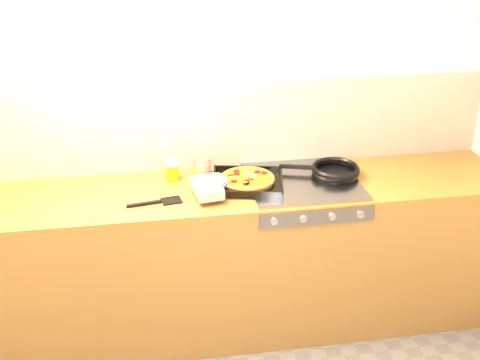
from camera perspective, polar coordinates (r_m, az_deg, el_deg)
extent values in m
plane|color=beige|center=(3.37, -2.58, 6.80)|extent=(3.20, 0.00, 3.20)
cube|color=white|center=(3.39, -2.52, 5.14)|extent=(3.20, 0.02, 0.50)
cube|color=brown|center=(3.46, -1.70, -7.77)|extent=(3.20, 0.60, 0.86)
cube|color=brown|center=(3.24, -1.80, -1.09)|extent=(3.20, 0.60, 0.04)
cube|color=gray|center=(3.08, 7.31, -3.43)|extent=(0.60, 0.03, 0.08)
cylinder|color=#A5A5AA|center=(3.01, 3.27, -3.92)|extent=(0.04, 0.02, 0.04)
cylinder|color=#A5A5AA|center=(3.05, 6.03, -3.68)|extent=(0.04, 0.02, 0.04)
cylinder|color=#A5A5AA|center=(3.09, 8.72, -3.44)|extent=(0.04, 0.02, 0.04)
cylinder|color=#A5A5AA|center=(3.13, 11.34, -3.20)|extent=(0.04, 0.02, 0.04)
cube|color=gray|center=(3.31, 5.93, -0.13)|extent=(0.60, 0.56, 0.02)
cube|color=black|center=(3.24, 0.70, -0.25)|extent=(0.44, 0.40, 0.01)
cube|color=black|center=(3.38, 0.76, 1.17)|extent=(0.37, 0.08, 0.02)
cube|color=black|center=(3.09, 0.64, -1.26)|extent=(0.37, 0.08, 0.02)
cube|color=black|center=(3.24, 3.96, -0.04)|extent=(0.08, 0.33, 0.02)
cube|color=black|center=(3.24, -2.55, 0.05)|extent=(0.08, 0.33, 0.02)
cylinder|color=#A86630|center=(3.24, 0.70, -0.01)|extent=(0.33, 0.33, 0.02)
torus|color=#A86630|center=(3.23, 0.70, 0.14)|extent=(0.35, 0.35, 0.02)
cylinder|color=#C66618|center=(3.23, 0.70, 0.17)|extent=(0.29, 0.29, 0.01)
cylinder|color=maroon|center=(3.21, 1.15, 0.16)|extent=(0.04, 0.04, 0.00)
cylinder|color=maroon|center=(3.30, -0.33, 0.83)|extent=(0.04, 0.04, 0.00)
cylinder|color=maroon|center=(3.15, 0.57, -0.37)|extent=(0.04, 0.04, 0.00)
cylinder|color=maroon|center=(3.24, -0.91, 0.39)|extent=(0.04, 0.04, 0.00)
cylinder|color=maroon|center=(3.29, 1.66, 0.78)|extent=(0.04, 0.04, 0.00)
cylinder|color=maroon|center=(3.27, 0.94, 0.58)|extent=(0.04, 0.04, 0.00)
cylinder|color=maroon|center=(3.18, -0.57, -0.12)|extent=(0.04, 0.04, 0.00)
cylinder|color=maroon|center=(3.28, 2.31, 0.68)|extent=(0.04, 0.04, 0.00)
cylinder|color=maroon|center=(3.15, 0.61, -0.35)|extent=(0.04, 0.04, 0.00)
cylinder|color=maroon|center=(3.18, 0.67, -0.10)|extent=(0.04, 0.04, 0.00)
cylinder|color=maroon|center=(3.27, -0.32, 0.60)|extent=(0.04, 0.04, 0.00)
ellipsoid|color=gold|center=(3.22, -0.61, 0.20)|extent=(0.03, 0.03, 0.01)
ellipsoid|color=gold|center=(3.22, -0.99, 0.26)|extent=(0.03, 0.03, 0.01)
ellipsoid|color=gold|center=(3.27, 0.58, 0.63)|extent=(0.03, 0.03, 0.01)
ellipsoid|color=gold|center=(3.30, 0.52, 0.90)|extent=(0.03, 0.03, 0.01)
ellipsoid|color=gold|center=(3.17, 0.46, -0.23)|extent=(0.03, 0.03, 0.01)
ellipsoid|color=gold|center=(3.21, 1.27, 0.16)|extent=(0.03, 0.03, 0.01)
ellipsoid|color=gold|center=(3.23, 1.08, 0.28)|extent=(0.03, 0.03, 0.01)
ellipsoid|color=gold|center=(3.21, -0.55, 0.12)|extent=(0.03, 0.03, 0.01)
ellipsoid|color=gold|center=(3.29, 0.82, 0.79)|extent=(0.03, 0.03, 0.01)
ellipsoid|color=silver|center=(3.30, 0.57, 0.83)|extent=(0.03, 0.03, 0.01)
ellipsoid|color=silver|center=(3.26, 0.89, 0.56)|extent=(0.03, 0.03, 0.01)
ellipsoid|color=silver|center=(3.25, 1.33, 0.43)|extent=(0.03, 0.03, 0.01)
cube|color=black|center=(3.12, -3.19, -0.76)|extent=(0.17, 0.25, 0.05)
ellipsoid|color=black|center=(3.21, -2.36, 0.05)|extent=(0.16, 0.16, 0.05)
cylinder|color=black|center=(3.14, -1.85, -0.55)|extent=(0.10, 0.11, 0.05)
cylinder|color=black|center=(3.39, 9.00, 0.60)|extent=(0.31, 0.31, 0.01)
torus|color=black|center=(3.38, 9.03, 0.98)|extent=(0.33, 0.33, 0.03)
cube|color=black|center=(3.38, 5.39, 1.24)|extent=(0.19, 0.08, 0.02)
cylinder|color=#A90D13|center=(3.34, -3.46, 1.19)|extent=(0.10, 0.10, 0.11)
cylinder|color=#B2B2B7|center=(3.32, -3.49, 2.05)|extent=(0.10, 0.10, 0.01)
cylinder|color=#B2B2B7|center=(3.36, -3.44, 0.34)|extent=(0.10, 0.10, 0.01)
cylinder|color=orange|center=(3.32, -6.44, 0.73)|extent=(0.07, 0.07, 0.09)
cylinder|color=silver|center=(3.30, -6.49, 1.72)|extent=(0.08, 0.08, 0.03)
cylinder|color=#B2884B|center=(3.39, -1.63, 0.74)|extent=(0.26, 0.07, 0.02)
ellipsoid|color=#B2884B|center=(3.38, 0.74, 0.68)|extent=(0.07, 0.05, 0.02)
cube|color=black|center=(3.11, -6.51, -1.94)|extent=(0.11, 0.10, 0.01)
cylinder|color=black|center=(3.09, -9.08, -2.21)|extent=(0.18, 0.05, 0.02)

